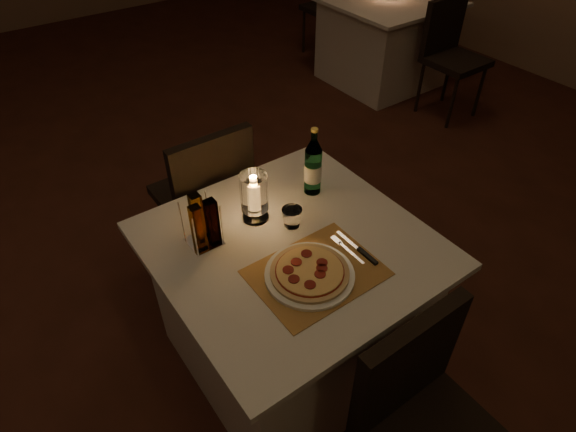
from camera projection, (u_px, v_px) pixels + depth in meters
floor at (213, 317)px, 2.50m from camera, size 8.00×10.00×0.02m
main_table at (291, 304)px, 2.08m from camera, size 1.00×1.00×0.74m
chair_near at (423, 413)px, 1.52m from camera, size 0.42×0.42×0.90m
chair_far at (207, 190)px, 2.40m from camera, size 0.42×0.42×0.90m
placemat at (316, 273)px, 1.72m from camera, size 0.45×0.34×0.00m
plate at (310, 275)px, 1.70m from camera, size 0.32×0.32×0.01m
pizza at (310, 272)px, 1.69m from camera, size 0.28×0.28×0.02m
fork at (345, 248)px, 1.81m from camera, size 0.02×0.18×0.00m
knife at (363, 253)px, 1.78m from camera, size 0.02×0.22×0.01m
tumbler at (292, 217)px, 1.89m from camera, size 0.08×0.08×0.08m
water_bottle at (313, 167)px, 2.00m from camera, size 0.07×0.07×0.31m
hurricane_candle at (254, 194)px, 1.87m from camera, size 0.11×0.11×0.21m
cruet_caddy at (203, 224)px, 1.77m from camera, size 0.12×0.12×0.21m
neighbor_table_right at (383, 41)px, 4.37m from camera, size 1.00×1.00×0.74m
neighbor_chair_ra at (450, 47)px, 3.81m from camera, size 0.42×0.42×0.90m
neighbor_chair_rb at (334, 1)px, 4.69m from camera, size 0.42×0.42×0.90m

